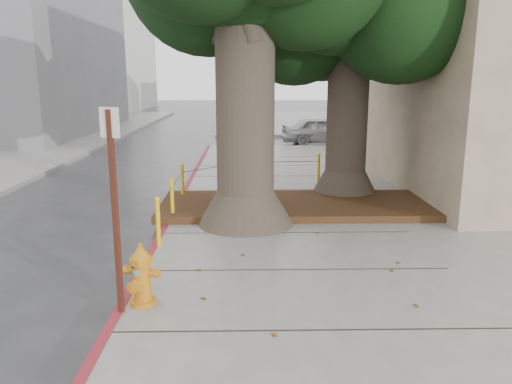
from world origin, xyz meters
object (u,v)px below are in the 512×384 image
at_px(fire_hydrant, 141,275).
at_px(car_silver, 322,131).
at_px(car_dark, 60,127).
at_px(signpost, 115,201).
at_px(car_red, 405,130).

xyz_separation_m(fire_hydrant, car_silver, (5.17, 18.29, 0.10)).
bearing_deg(car_silver, car_dark, 73.32).
bearing_deg(fire_hydrant, car_dark, 130.73).
xyz_separation_m(signpost, car_dark, (-8.49, 21.33, -1.08)).
xyz_separation_m(fire_hydrant, car_dark, (-8.73, 21.10, 0.02)).
distance_m(car_silver, car_red, 4.56).
bearing_deg(fire_hydrant, signpost, -118.49).
bearing_deg(car_silver, signpost, 158.47).
relative_size(fire_hydrant, car_dark, 0.21).
relative_size(fire_hydrant, car_silver, 0.22).
bearing_deg(car_red, signpost, 153.69).
distance_m(signpost, car_silver, 19.31).
xyz_separation_m(signpost, car_red, (9.88, 19.45, -1.04)).
bearing_deg(fire_hydrant, car_red, 81.62).
relative_size(signpost, car_silver, 0.68).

